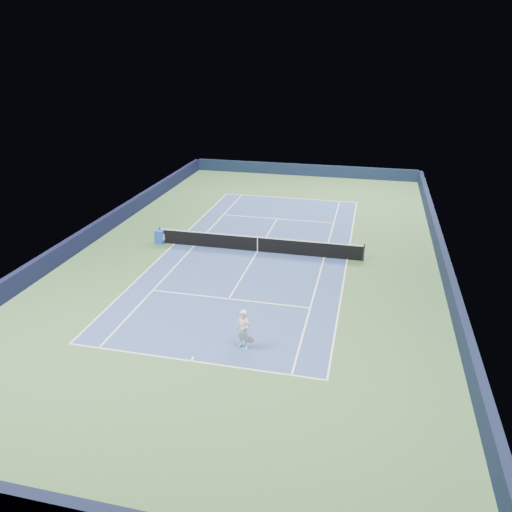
# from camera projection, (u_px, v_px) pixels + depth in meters

# --- Properties ---
(ground) EXTENTS (40.00, 40.00, 0.00)m
(ground) POSITION_uv_depth(u_px,v_px,m) (258.00, 251.00, 30.79)
(ground) COLOR #355830
(ground) RESTS_ON ground
(wall_far) EXTENTS (22.00, 0.35, 1.10)m
(wall_far) POSITION_uv_depth(u_px,v_px,m) (304.00, 170.00, 48.33)
(wall_far) COLOR #101A32
(wall_far) RESTS_ON ground
(wall_right) EXTENTS (0.35, 40.00, 1.10)m
(wall_right) POSITION_uv_depth(u_px,v_px,m) (443.00, 259.00, 28.30)
(wall_right) COLOR black
(wall_right) RESTS_ON ground
(wall_left) EXTENTS (0.35, 40.00, 1.10)m
(wall_left) POSITION_uv_depth(u_px,v_px,m) (98.00, 229.00, 32.86)
(wall_left) COLOR black
(wall_left) RESTS_ON ground
(court_surface) EXTENTS (10.97, 23.77, 0.01)m
(court_surface) POSITION_uv_depth(u_px,v_px,m) (258.00, 251.00, 30.79)
(court_surface) COLOR navy
(court_surface) RESTS_ON ground
(baseline_far) EXTENTS (10.97, 0.08, 0.00)m
(baseline_far) POSITION_uv_depth(u_px,v_px,m) (290.00, 198.00, 41.43)
(baseline_far) COLOR white
(baseline_far) RESTS_ON ground
(baseline_near) EXTENTS (10.97, 0.08, 0.00)m
(baseline_near) POSITION_uv_depth(u_px,v_px,m) (191.00, 361.00, 20.15)
(baseline_near) COLOR white
(baseline_near) RESTS_ON ground
(sideline_doubles_right) EXTENTS (0.08, 23.77, 0.00)m
(sideline_doubles_right) POSITION_uv_depth(u_px,v_px,m) (347.00, 259.00, 29.64)
(sideline_doubles_right) COLOR white
(sideline_doubles_right) RESTS_ON ground
(sideline_doubles_left) EXTENTS (0.08, 23.77, 0.00)m
(sideline_doubles_left) POSITION_uv_depth(u_px,v_px,m) (174.00, 244.00, 31.95)
(sideline_doubles_left) COLOR white
(sideline_doubles_left) RESTS_ON ground
(sideline_singles_right) EXTENTS (0.08, 23.77, 0.00)m
(sideline_singles_right) POSITION_uv_depth(u_px,v_px,m) (324.00, 257.00, 29.92)
(sideline_singles_right) COLOR white
(sideline_singles_right) RESTS_ON ground
(sideline_singles_left) EXTENTS (0.08, 23.77, 0.00)m
(sideline_singles_left) POSITION_uv_depth(u_px,v_px,m) (194.00, 246.00, 31.66)
(sideline_singles_left) COLOR white
(sideline_singles_left) RESTS_ON ground
(service_line_far) EXTENTS (8.23, 0.08, 0.00)m
(service_line_far) POSITION_uv_depth(u_px,v_px,m) (277.00, 219.00, 36.52)
(service_line_far) COLOR white
(service_line_far) RESTS_ON ground
(service_line_near) EXTENTS (8.23, 0.08, 0.00)m
(service_line_near) POSITION_uv_depth(u_px,v_px,m) (229.00, 299.00, 25.06)
(service_line_near) COLOR white
(service_line_near) RESTS_ON ground
(center_service_line) EXTENTS (0.08, 12.80, 0.00)m
(center_service_line) POSITION_uv_depth(u_px,v_px,m) (258.00, 251.00, 30.79)
(center_service_line) COLOR white
(center_service_line) RESTS_ON ground
(center_mark_far) EXTENTS (0.08, 0.30, 0.00)m
(center_mark_far) POSITION_uv_depth(u_px,v_px,m) (289.00, 199.00, 41.30)
(center_mark_far) COLOR white
(center_mark_far) RESTS_ON ground
(center_mark_near) EXTENTS (0.08, 0.30, 0.00)m
(center_mark_near) POSITION_uv_depth(u_px,v_px,m) (192.00, 359.00, 20.28)
(center_mark_near) COLOR white
(center_mark_near) RESTS_ON ground
(tennis_net) EXTENTS (12.90, 0.10, 1.07)m
(tennis_net) POSITION_uv_depth(u_px,v_px,m) (258.00, 244.00, 30.60)
(tennis_net) COLOR black
(tennis_net) RESTS_ON ground
(sponsor_cube) EXTENTS (0.61, 0.54, 0.89)m
(sponsor_cube) POSITION_uv_depth(u_px,v_px,m) (160.00, 237.00, 31.91)
(sponsor_cube) COLOR blue
(sponsor_cube) RESTS_ON ground
(tennis_player) EXTENTS (0.85, 1.34, 1.76)m
(tennis_player) POSITION_uv_depth(u_px,v_px,m) (243.00, 330.00, 20.70)
(tennis_player) COLOR white
(tennis_player) RESTS_ON ground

